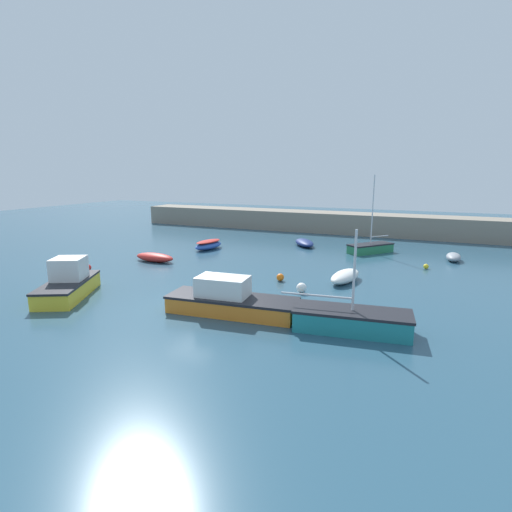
{
  "coord_description": "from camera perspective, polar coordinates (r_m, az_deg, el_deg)",
  "views": [
    {
      "loc": [
        11.2,
        -16.92,
        6.86
      ],
      "look_at": [
        -0.47,
        9.16,
        0.81
      ],
      "focal_mm": 28.0,
      "sensor_mm": 36.0,
      "label": 1
    }
  ],
  "objects": [
    {
      "name": "harbor_breakwater",
      "position": [
        47.3,
        10.26,
        4.8
      ],
      "size": [
        47.94,
        3.91,
        2.27
      ],
      "primitive_type": "cube",
      "color": "gray",
      "rests_on": "ground_plane"
    },
    {
      "name": "rowboat_white_midwater",
      "position": [
        25.95,
        12.61,
        -2.84
      ],
      "size": [
        1.86,
        3.58,
        0.74
      ],
      "rotation": [
        0.0,
        0.0,
        4.54
      ],
      "color": "white",
      "rests_on": "ground_plane"
    },
    {
      "name": "sailboat_short_mast",
      "position": [
        18.14,
        13.51,
        -8.92
      ],
      "size": [
        5.76,
        2.47,
        4.51
      ],
      "rotation": [
        0.0,
        0.0,
        0.13
      ],
      "color": "teal",
      "rests_on": "ground_plane"
    },
    {
      "name": "mooring_buoy_white",
      "position": [
        23.23,
        6.52,
        -4.54
      ],
      "size": [
        0.59,
        0.59,
        0.59
      ],
      "primitive_type": "sphere",
      "color": "white",
      "rests_on": "ground_plane"
    },
    {
      "name": "motorboat_with_cabin",
      "position": [
        19.81,
        -3.8,
        -6.32
      ],
      "size": [
        6.65,
        2.71,
        1.82
      ],
      "rotation": [
        0.0,
        0.0,
        0.1
      ],
      "color": "orange",
      "rests_on": "ground_plane"
    },
    {
      "name": "mooring_buoy_red",
      "position": [
        30.66,
        -22.84,
        -1.53
      ],
      "size": [
        0.42,
        0.42,
        0.42
      ],
      "primitive_type": "sphere",
      "color": "red",
      "rests_on": "ground_plane"
    },
    {
      "name": "mooring_buoy_orange",
      "position": [
        25.59,
        3.49,
        -3.06
      ],
      "size": [
        0.49,
        0.49,
        0.49
      ],
      "primitive_type": "sphere",
      "color": "orange",
      "rests_on": "ground_plane"
    },
    {
      "name": "mooring_buoy_yellow",
      "position": [
        31.22,
        23.12,
        -1.38
      ],
      "size": [
        0.37,
        0.37,
        0.37
      ],
      "primitive_type": "sphere",
      "color": "yellow",
      "rests_on": "ground_plane"
    },
    {
      "name": "open_tender_yellow",
      "position": [
        37.89,
        6.92,
        1.9
      ],
      "size": [
        3.12,
        3.7,
        0.62
      ],
      "rotation": [
        0.0,
        0.0,
        2.15
      ],
      "color": "navy",
      "rests_on": "ground_plane"
    },
    {
      "name": "sailboat_tall_mast",
      "position": [
        35.79,
        16.02,
        1.15
      ],
      "size": [
        3.7,
        4.09,
        6.62
      ],
      "rotation": [
        0.0,
        0.0,
        4.03
      ],
      "color": "#287A4C",
      "rests_on": "ground_plane"
    },
    {
      "name": "rowboat_with_red_cover",
      "position": [
        36.27,
        -6.81,
        1.62
      ],
      "size": [
        1.84,
        3.42,
        0.82
      ],
      "rotation": [
        0.0,
        0.0,
        1.41
      ],
      "color": "#2D56B7",
      "rests_on": "ground_plane"
    },
    {
      "name": "ground_plane",
      "position": [
        21.45,
        -8.96,
        -7.13
      ],
      "size": [
        120.0,
        120.0,
        0.2
      ],
      "primitive_type": "cube",
      "color": "#284C60"
    },
    {
      "name": "rowboat_blue_near",
      "position": [
        32.07,
        -14.28,
        -0.18
      ],
      "size": [
        3.49,
        1.41,
        0.66
      ],
      "rotation": [
        0.0,
        0.0,
        3.1
      ],
      "color": "red",
      "rests_on": "ground_plane"
    },
    {
      "name": "fishing_dinghy_green",
      "position": [
        34.96,
        26.38,
        -0.12
      ],
      "size": [
        1.05,
        2.3,
        0.61
      ],
      "rotation": [
        0.0,
        0.0,
        4.71
      ],
      "color": "gray",
      "rests_on": "ground_plane"
    },
    {
      "name": "motorboat_grey_hull",
      "position": [
        24.65,
        -25.23,
        -3.55
      ],
      "size": [
        4.07,
        5.34,
        2.16
      ],
      "rotation": [
        0.0,
        0.0,
        5.19
      ],
      "color": "yellow",
      "rests_on": "ground_plane"
    }
  ]
}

